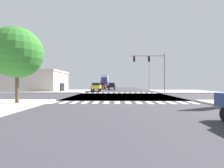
# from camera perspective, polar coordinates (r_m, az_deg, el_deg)

# --- Properties ---
(ground) EXTENTS (90.00, 90.00, 0.05)m
(ground) POSITION_cam_1_polar(r_m,az_deg,el_deg) (22.30, 3.68, -4.40)
(ground) COLOR #39363D
(sidewalk_corner_ne) EXTENTS (12.00, 12.00, 0.14)m
(sidewalk_corner_ne) POSITION_cam_1_polar(r_m,az_deg,el_deg) (36.96, 23.50, -2.40)
(sidewalk_corner_ne) COLOR #B2ADA3
(sidewalk_corner_ne) RESTS_ON ground
(sidewalk_corner_nw) EXTENTS (12.00, 12.00, 0.14)m
(sidewalk_corner_nw) POSITION_cam_1_polar(r_m,az_deg,el_deg) (36.34, -18.08, -2.43)
(sidewalk_corner_nw) COLOR #B1AA9C
(sidewalk_corner_nw) RESTS_ON ground
(crosswalk_near) EXTENTS (13.50, 2.00, 0.01)m
(crosswalk_near) POSITION_cam_1_polar(r_m,az_deg,el_deg) (15.03, 3.82, -6.59)
(crosswalk_near) COLOR white
(crosswalk_near) RESTS_ON ground
(crosswalk_far) EXTENTS (13.50, 2.00, 0.01)m
(crosswalk_far) POSITION_cam_1_polar(r_m,az_deg,el_deg) (29.57, 2.64, -3.18)
(crosswalk_far) COLOR white
(crosswalk_far) RESTS_ON ground
(traffic_signal_mast) EXTENTS (6.35, 0.55, 7.17)m
(traffic_signal_mast) POSITION_cam_1_polar(r_m,az_deg,el_deg) (29.99, 13.97, 6.95)
(traffic_signal_mast) COLOR gray
(traffic_signal_mast) RESTS_ON ground
(street_lamp) EXTENTS (1.78, 0.32, 8.93)m
(street_lamp) POSITION_cam_1_polar(r_m,az_deg,el_deg) (44.93, 12.88, 4.74)
(street_lamp) COLOR gray
(street_lamp) RESTS_ON ground
(bank_building) EXTENTS (13.38, 10.56, 4.71)m
(bank_building) POSITION_cam_1_polar(r_m,az_deg,el_deg) (41.60, -25.07, 1.06)
(bank_building) COLOR beige
(bank_building) RESTS_ON ground
(sidewalk_tree) EXTENTS (4.29, 4.29, 6.55)m
(sidewalk_tree) POSITION_cam_1_polar(r_m,az_deg,el_deg) (15.97, -30.85, 9.58)
(sidewalk_tree) COLOR brown
(sidewalk_tree) RESTS_ON ground
(sedan_nearside_1) EXTENTS (1.80, 4.30, 1.88)m
(sedan_nearside_1) POSITION_cam_1_polar(r_m,az_deg,el_deg) (42.48, -0.09, -0.61)
(sedan_nearside_1) COLOR black
(sedan_nearside_1) RESTS_ON ground
(sedan_farside_2) EXTENTS (1.80, 4.30, 1.88)m
(sedan_farside_2) POSITION_cam_1_polar(r_m,az_deg,el_deg) (49.11, -3.39, -0.48)
(sedan_farside_2) COLOR black
(sedan_farside_2) RESTS_ON ground
(sedan_crossing_3) EXTENTS (1.80, 4.30, 1.88)m
(sedan_crossing_3) POSITION_cam_1_polar(r_m,az_deg,el_deg) (33.50, -5.65, -0.86)
(sedan_crossing_3) COLOR black
(sedan_crossing_3) RESTS_ON ground
(box_truck_queued_1) EXTENTS (2.40, 7.20, 4.85)m
(box_truck_queued_1) POSITION_cam_1_polar(r_m,az_deg,el_deg) (58.22, -2.64, 1.07)
(box_truck_queued_1) COLOR black
(box_truck_queued_1) RESTS_ON ground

